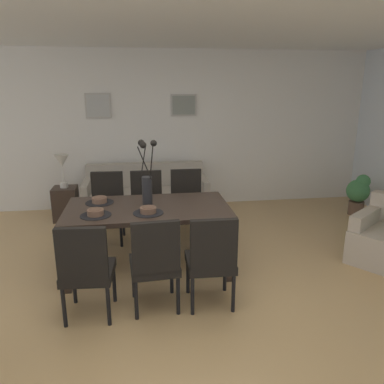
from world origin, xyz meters
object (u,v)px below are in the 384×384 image
object	(u,v)px
centerpiece_vase	(147,182)
bowl_near_left	(96,212)
dining_chair_near_right	(107,204)
dining_table	(148,213)
dining_chair_mid_right	(187,200)
table_lamp	(62,164)
side_table	(66,204)
dining_chair_near_left	(86,267)
framed_picture_left	(98,106)
dining_chair_far_left	(155,260)
bowl_near_right	(99,199)
dining_chair_mid_left	(211,257)
potted_plant	(358,192)
dining_chair_far_right	(147,202)
bowl_far_left	(148,209)
framed_picture_center	(184,105)
sofa	(146,198)

from	to	relation	value
centerpiece_vase	bowl_near_left	distance (m)	0.63
dining_chair_near_right	bowl_near_left	size ratio (longest dim) A/B	5.41
dining_table	bowl_near_left	size ratio (longest dim) A/B	10.59
dining_chair_near_right	dining_chair_mid_right	distance (m)	1.08
dining_chair_mid_right	table_lamp	world-z (taller)	table_lamp
centerpiece_vase	side_table	distance (m)	2.32
dining_chair_near_left	framed_picture_left	xyz separation A→B (m)	(-0.12, 3.26, 1.20)
dining_chair_far_left	side_table	bearing A→B (deg)	115.20
centerpiece_vase	framed_picture_left	size ratio (longest dim) A/B	1.82
bowl_near_left	bowl_near_right	distance (m)	0.44
centerpiece_vase	bowl_near_left	size ratio (longest dim) A/B	4.32
dining_chair_near_right	dining_chair_mid_left	size ratio (longest dim) A/B	1.00
dining_table	table_lamp	world-z (taller)	table_lamp
centerpiece_vase	potted_plant	distance (m)	3.73
potted_plant	dining_chair_far_right	bearing A→B (deg)	-171.82
dining_table	bowl_near_right	bearing A→B (deg)	157.78
bowl_near_left	table_lamp	distance (m)	2.15
dining_table	dining_chair_near_left	size ratio (longest dim) A/B	1.96
potted_plant	bowl_far_left	bearing A→B (deg)	-154.60
dining_table	dining_chair_mid_left	bearing A→B (deg)	-58.06
dining_chair_near_right	potted_plant	world-z (taller)	dining_chair_near_right
framed_picture_left	dining_chair_far_right	bearing A→B (deg)	-63.94
dining_chair_near_left	centerpiece_vase	xyz separation A→B (m)	(0.57, 0.92, 0.51)
centerpiece_vase	framed_picture_center	xyz separation A→B (m)	(0.69, 2.33, 0.69)
bowl_near_right	framed_picture_center	distance (m)	2.62
sofa	dining_chair_mid_right	bearing A→B (deg)	-60.18
dining_chair_far_left	bowl_near_left	world-z (taller)	dining_chair_far_left
framed_picture_left	potted_plant	bearing A→B (deg)	-12.96
bowl_far_left	side_table	distance (m)	2.43
dining_chair_mid_left	centerpiece_vase	distance (m)	1.16
bowl_far_left	dining_chair_near_left	bearing A→B (deg)	-129.08
dining_chair_far_right	table_lamp	xyz separation A→B (m)	(-1.24, 0.91, 0.38)
dining_table	potted_plant	size ratio (longest dim) A/B	2.69
bowl_far_left	framed_picture_left	world-z (taller)	framed_picture_left
dining_chair_near_right	centerpiece_vase	xyz separation A→B (m)	(0.52, -0.91, 0.51)
dining_chair_far_left	bowl_near_right	bearing A→B (deg)	117.74
dining_chair_far_left	side_table	size ratio (longest dim) A/B	1.77
dining_chair_mid_left	bowl_far_left	world-z (taller)	dining_chair_mid_left
dining_chair_mid_right	bowl_near_left	bearing A→B (deg)	-134.02
sofa	side_table	xyz separation A→B (m)	(-1.25, -0.04, -0.02)
dining_table	dining_chair_far_right	bearing A→B (deg)	89.47
side_table	framed_picture_center	xyz separation A→B (m)	(1.92, 0.52, 1.45)
dining_chair_far_right	bowl_far_left	world-z (taller)	dining_chair_far_right
dining_chair_near_left	side_table	bearing A→B (deg)	103.57
dining_chair_near_left	framed_picture_center	distance (m)	3.69
framed_picture_left	dining_table	bearing A→B (deg)	-73.53
sofa	side_table	world-z (taller)	sofa
centerpiece_vase	bowl_near_left	bearing A→B (deg)	-157.69
dining_chair_near_right	centerpiece_vase	world-z (taller)	centerpiece_vase
dining_chair_far_left	dining_chair_near_right	bearing A→B (deg)	107.16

